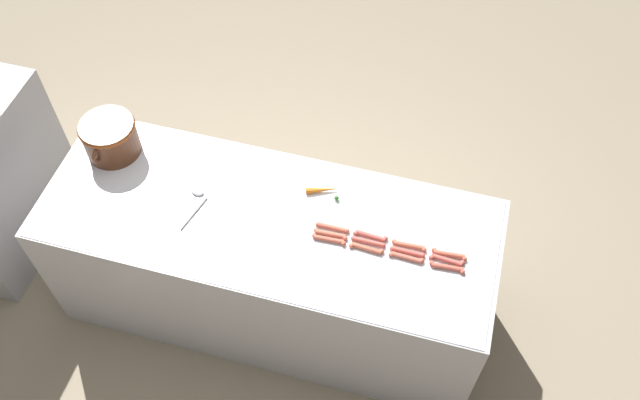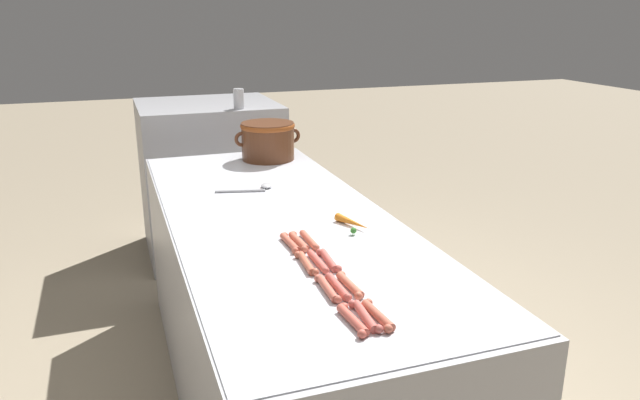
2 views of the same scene
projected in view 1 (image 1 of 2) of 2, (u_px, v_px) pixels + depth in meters
ground_plane at (276, 301)px, 4.04m from camera, size 20.00×20.00×0.00m
griddle_counter at (272, 263)px, 3.69m from camera, size 0.85×2.28×0.87m
hot_dog_0 at (447, 267)px, 3.16m from camera, size 0.03×0.17×0.02m
hot_dog_1 at (406, 257)px, 3.19m from camera, size 0.03×0.17×0.02m
hot_dog_2 at (366, 248)px, 3.22m from camera, size 0.03×0.17×0.02m
hot_dog_3 at (329, 240)px, 3.25m from camera, size 0.03×0.17×0.02m
hot_dog_4 at (447, 260)px, 3.18m from camera, size 0.03×0.17×0.02m
hot_dog_5 at (407, 252)px, 3.21m from camera, size 0.03×0.17×0.02m
hot_dog_6 at (368, 242)px, 3.24m from camera, size 0.02×0.17×0.02m
hot_dog_7 at (331, 234)px, 3.27m from camera, size 0.03×0.17×0.02m
hot_dog_8 at (449, 254)px, 3.20m from camera, size 0.03×0.17×0.02m
hot_dog_9 at (409, 245)px, 3.23m from camera, size 0.03×0.17×0.02m
hot_dog_10 at (370, 236)px, 3.26m from camera, size 0.03×0.17×0.02m
hot_dog_11 at (332, 228)px, 3.29m from camera, size 0.02×0.17×0.02m
bean_pot at (110, 136)px, 3.50m from camera, size 0.36×0.29×0.20m
serving_spoon at (196, 199)px, 3.40m from camera, size 0.27×0.10×0.02m
carrot at (324, 190)px, 3.42m from camera, size 0.09×0.18×0.03m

